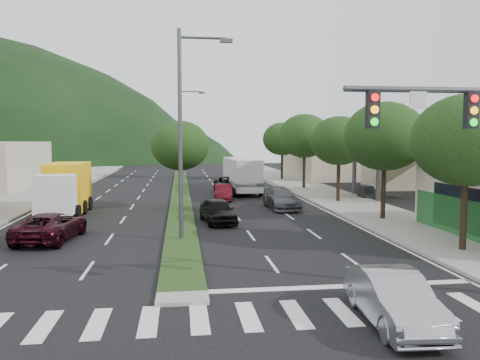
{
  "coord_description": "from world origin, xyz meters",
  "views": [
    {
      "loc": [
        -0.02,
        -14.39,
        4.87
      ],
      "look_at": [
        3.61,
        13.91,
        2.38
      ],
      "focal_mm": 35.0,
      "sensor_mm": 36.0,
      "label": 1
    }
  ],
  "objects": [
    {
      "name": "sedan_silver",
      "position": [
        5.52,
        -3.0,
        0.69
      ],
      "size": [
        1.71,
        4.29,
        1.39
      ],
      "primitive_type": "imported",
      "rotation": [
        0.0,
        0.0,
        -0.06
      ],
      "color": "#93959A",
      "rests_on": "ground"
    },
    {
      "name": "bldg_right_far",
      "position": [
        19.5,
        44.0,
        2.6
      ],
      "size": [
        10.0,
        16.0,
        5.2
      ],
      "primitive_type": "cube",
      "color": "#BCB095",
      "rests_on": "ground"
    },
    {
      "name": "tree_med_far",
      "position": [
        0.0,
        44.0,
        5.01
      ],
      "size": [
        4.8,
        4.8,
        6.94
      ],
      "color": "black",
      "rests_on": "median"
    },
    {
      "name": "car_queue_a",
      "position": [
        2.13,
        12.52,
        0.71
      ],
      "size": [
        2.21,
        4.37,
        1.43
      ],
      "primitive_type": "imported",
      "rotation": [
        0.0,
        0.0,
        0.13
      ],
      "color": "black",
      "rests_on": "ground"
    },
    {
      "name": "motorhome",
      "position": [
        5.5,
        27.51,
        1.66
      ],
      "size": [
        2.89,
        8.23,
        3.12
      ],
      "rotation": [
        0.0,
        0.0,
        0.05
      ],
      "color": "silver",
      "rests_on": "ground"
    },
    {
      "name": "ground",
      "position": [
        0.0,
        0.0,
        0.0
      ],
      "size": [
        160.0,
        160.0,
        0.0
      ],
      "primitive_type": "plane",
      "color": "black",
      "rests_on": "ground"
    },
    {
      "name": "tree_r_e",
      "position": [
        12.0,
        40.0,
        4.89
      ],
      "size": [
        4.6,
        4.6,
        6.71
      ],
      "color": "black",
      "rests_on": "sidewalk_right"
    },
    {
      "name": "car_queue_c",
      "position": [
        3.39,
        22.52,
        0.64
      ],
      "size": [
        1.71,
        4.0,
        1.28
      ],
      "primitive_type": "imported",
      "rotation": [
        0.0,
        0.0,
        -0.09
      ],
      "color": "#4C0C15",
      "rests_on": "ground"
    },
    {
      "name": "streetlight_near",
      "position": [
        0.21,
        8.0,
        5.58
      ],
      "size": [
        2.6,
        0.25,
        10.0
      ],
      "color": "#47494C",
      "rests_on": "ground"
    },
    {
      "name": "car_queue_d",
      "position": [
        4.43,
        27.52,
        0.74
      ],
      "size": [
        2.72,
        5.44,
        1.48
      ],
      "primitive_type": "imported",
      "rotation": [
        0.0,
        0.0,
        0.05
      ],
      "color": "black",
      "rests_on": "ground"
    },
    {
      "name": "suv_maroon",
      "position": [
        -6.22,
        8.81,
        0.68
      ],
      "size": [
        2.88,
        5.16,
        1.37
      ],
      "primitive_type": "imported",
      "rotation": [
        0.0,
        0.0,
        3.01
      ],
      "color": "black",
      "rests_on": "ground"
    },
    {
      "name": "tree_med_near",
      "position": [
        0.0,
        18.0,
        4.43
      ],
      "size": [
        4.0,
        4.0,
        6.02
      ],
      "color": "black",
      "rests_on": "median"
    },
    {
      "name": "car_queue_b",
      "position": [
        7.04,
        17.52,
        0.7
      ],
      "size": [
        2.1,
        4.87,
        1.39
      ],
      "primitive_type": "imported",
      "rotation": [
        0.0,
        0.0,
        0.03
      ],
      "color": "#4B4C50",
      "rests_on": "ground"
    },
    {
      "name": "gas_canopy",
      "position": [
        19.0,
        22.0,
        4.65
      ],
      "size": [
        12.2,
        8.2,
        5.25
      ],
      "color": "silver",
      "rests_on": "ground"
    },
    {
      "name": "sidewalk_left",
      "position": [
        -13.0,
        25.0,
        0.07
      ],
      "size": [
        6.0,
        90.0,
        0.15
      ],
      "primitive_type": "cube",
      "color": "gray",
      "rests_on": "ground"
    },
    {
      "name": "tree_r_c",
      "position": [
        12.0,
        20.0,
        4.75
      ],
      "size": [
        4.4,
        4.4,
        6.48
      ],
      "color": "black",
      "rests_on": "sidewalk_right"
    },
    {
      "name": "box_truck",
      "position": [
        -7.44,
        17.1,
        1.56
      ],
      "size": [
        2.76,
        6.74,
        3.29
      ],
      "rotation": [
        0.0,
        0.0,
        3.17
      ],
      "color": "white",
      "rests_on": "ground"
    },
    {
      "name": "sidewalk_right",
      "position": [
        12.5,
        25.0,
        0.07
      ],
      "size": [
        5.0,
        90.0,
        0.15
      ],
      "primitive_type": "cube",
      "color": "gray",
      "rests_on": "ground"
    },
    {
      "name": "tree_r_d",
      "position": [
        12.0,
        30.0,
        5.18
      ],
      "size": [
        5.0,
        5.0,
        7.17
      ],
      "color": "black",
      "rests_on": "sidewalk_right"
    },
    {
      "name": "tree_r_a",
      "position": [
        12.0,
        4.0,
        4.82
      ],
      "size": [
        4.6,
        4.6,
        6.63
      ],
      "color": "black",
      "rests_on": "sidewalk_right"
    },
    {
      "name": "median",
      "position": [
        0.0,
        28.0,
        0.06
      ],
      "size": [
        1.6,
        56.0,
        0.12
      ],
      "primitive_type": "cube",
      "color": "#1D3112",
      "rests_on": "ground"
    },
    {
      "name": "crosswalk",
      "position": [
        0.0,
        -2.0,
        0.01
      ],
      "size": [
        19.0,
        2.2,
        0.01
      ],
      "primitive_type": "cube",
      "color": "silver",
      "rests_on": "ground"
    },
    {
      "name": "streetlight_mid",
      "position": [
        0.21,
        33.0,
        5.58
      ],
      "size": [
        2.6,
        0.25,
        10.0
      ],
      "color": "#47494C",
      "rests_on": "ground"
    },
    {
      "name": "tree_r_b",
      "position": [
        12.0,
        12.0,
        5.04
      ],
      "size": [
        4.8,
        4.8,
        6.94
      ],
      "color": "black",
      "rests_on": "sidewalk_right"
    }
  ]
}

